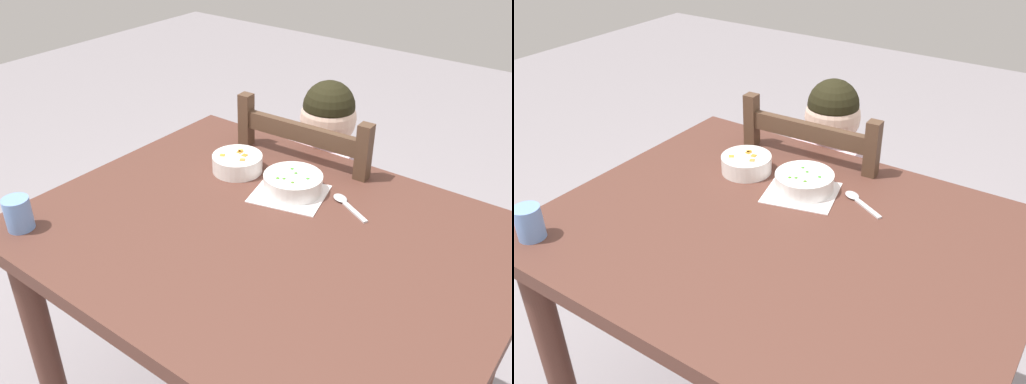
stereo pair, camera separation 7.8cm
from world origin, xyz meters
TOP-DOWN VIEW (x-y plane):
  - dining_table at (0.00, 0.00)m, footprint 1.10×0.86m
  - dining_chair at (-0.14, 0.48)m, footprint 0.44×0.44m
  - child_figure at (-0.14, 0.47)m, footprint 0.32×0.31m
  - bowl_of_peas at (-0.05, 0.18)m, footprint 0.15×0.15m
  - bowl_of_carrots at (-0.23, 0.18)m, footprint 0.14×0.14m
  - spoon at (0.09, 0.21)m, footprint 0.13×0.08m
  - drinking_cup at (-0.45, -0.34)m, footprint 0.06×0.06m
  - paper_napkin at (-0.05, 0.16)m, footprint 0.21×0.20m

SIDE VIEW (x-z plane):
  - dining_chair at x=-0.14m, z-range -0.01..0.92m
  - child_figure at x=-0.14m, z-range 0.16..1.12m
  - dining_table at x=0.00m, z-range 0.26..1.04m
  - paper_napkin at x=-0.05m, z-range 0.78..0.78m
  - spoon at x=0.09m, z-range 0.78..0.79m
  - bowl_of_carrots at x=-0.23m, z-range 0.78..0.83m
  - bowl_of_peas at x=-0.05m, z-range 0.78..0.83m
  - drinking_cup at x=-0.45m, z-range 0.78..0.86m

